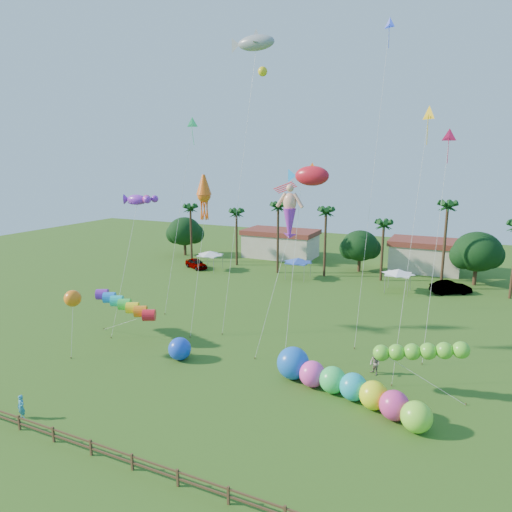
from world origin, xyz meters
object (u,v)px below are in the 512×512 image
at_px(spectator_b, 375,364).
at_px(blue_ball, 180,349).
at_px(car_a, 196,263).
at_px(spectator_a, 21,407).
at_px(car_b, 451,287).
at_px(caterpillar_inflatable, 342,384).

distance_m(spectator_b, blue_ball, 16.17).
bearing_deg(spectator_b, car_a, -178.26).
height_order(spectator_a, spectator_b, spectator_b).
distance_m(car_b, caterpillar_inflatable, 32.05).
relative_size(car_a, car_b, 0.91).
distance_m(caterpillar_inflatable, blue_ball, 14.20).
relative_size(car_a, caterpillar_inflatable, 0.37).
height_order(spectator_b, caterpillar_inflatable, caterpillar_inflatable).
xyz_separation_m(car_b, spectator_a, (-24.25, -43.15, 0.00)).
relative_size(spectator_a, caterpillar_inflatable, 0.14).
relative_size(spectator_a, blue_ball, 0.85).
height_order(car_a, blue_ball, blue_ball).
distance_m(car_b, spectator_b, 27.22).
height_order(car_b, spectator_a, spectator_a).
relative_size(car_b, spectator_a, 3.03).
xyz_separation_m(caterpillar_inflatable, blue_ball, (-14.20, 0.41, -0.09)).
xyz_separation_m(car_b, blue_ball, (-20.04, -31.11, 0.15)).
xyz_separation_m(car_a, spectator_a, (12.73, -41.24, 0.05)).
bearing_deg(spectator_b, car_b, 119.84).
xyz_separation_m(car_b, caterpillar_inflatable, (-5.84, -31.51, 0.24)).
bearing_deg(spectator_b, caterpillar_inflatable, -67.56).
xyz_separation_m(spectator_b, caterpillar_inflatable, (-1.40, -4.65, 0.14)).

